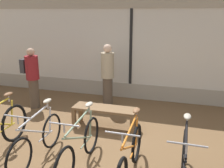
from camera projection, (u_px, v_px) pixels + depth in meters
name	position (u px, v px, depth m)	size (l,w,h in m)	color
ground_plane	(90.00, 155.00, 4.53)	(24.00, 24.00, 0.00)	brown
shop_back_wall	(131.00, 43.00, 7.13)	(12.00, 0.08, 3.20)	#B2A893
bicycle_center_left	(38.00, 140.00, 4.28)	(0.46, 1.64, 1.01)	black
bicycle_center	(80.00, 147.00, 4.05)	(0.46, 1.74, 1.02)	black
bicycle_center_right	(130.00, 157.00, 3.78)	(0.46, 1.73, 1.02)	black
bicycle_right	(184.00, 168.00, 3.50)	(0.46, 1.79, 1.04)	black
display_bench	(105.00, 111.00, 5.48)	(1.40, 0.44, 0.49)	brown
customer_near_rack	(32.00, 76.00, 6.59)	(0.51, 0.38, 1.61)	brown
customer_by_window	(107.00, 74.00, 6.56)	(0.49, 0.56, 1.71)	brown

